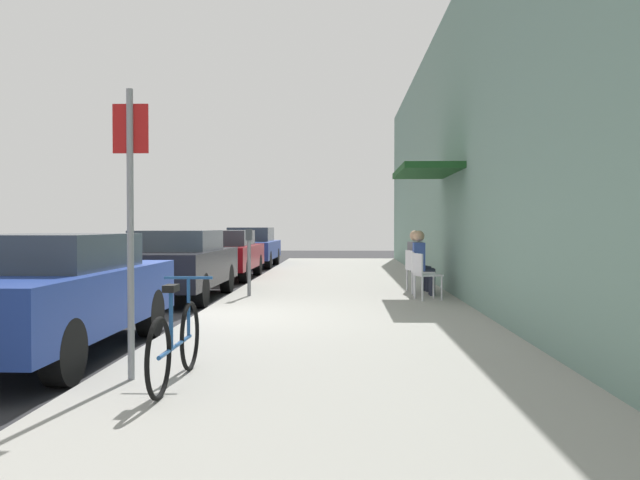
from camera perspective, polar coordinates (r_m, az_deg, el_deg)
The scene contains 15 objects.
ground_plane at distance 10.16m, azimuth -11.18°, elevation -7.28°, with size 60.00×60.00×0.00m, color #2D2D30.
sidewalk_slab at distance 11.87m, azimuth 1.77°, elevation -5.74°, with size 4.50×32.00×0.12m, color #9E9B93.
building_facade at distance 12.12m, azimuth 13.31°, elevation 8.54°, with size 1.40×32.00×6.10m.
parked_car_0 at distance 8.10m, azimuth -22.87°, elevation -4.24°, with size 1.80×4.40×1.41m.
parked_car_1 at distance 13.59m, azimuth -12.49°, elevation -1.99°, with size 1.80×4.40×1.41m.
parked_car_2 at distance 18.68m, azimuth -8.48°, elevation -1.17°, with size 1.80×4.40×1.38m.
parked_car_3 at distance 24.12m, azimuth -6.10°, elevation -0.58°, with size 1.80×4.40×1.45m.
parking_meter at distance 12.86m, azimuth -6.26°, elevation -1.51°, with size 0.12×0.10×1.32m.
street_sign at distance 6.04m, azimuth -16.34°, elevation 2.53°, with size 0.32×0.06×2.60m.
bicycle_0 at distance 5.86m, azimuth -12.57°, elevation -8.80°, with size 0.46×1.71×0.90m.
cafe_chair_0 at distance 12.26m, azimuth 9.15°, elevation -2.88°, with size 0.54×0.54×0.87m.
cafe_chair_1 at distance 13.09m, azimuth 8.68°, elevation -2.62°, with size 0.45×0.45×0.87m.
seated_patron_1 at distance 13.08m, azimuth 8.95°, elevation -1.78°, with size 0.43×0.36×1.29m.
cafe_chair_2 at distance 13.80m, azimuth 8.34°, elevation -2.42°, with size 0.52×0.52×0.87m.
seated_patron_2 at distance 13.81m, azimuth 8.58°, elevation -1.62°, with size 0.49×0.43×1.29m.
Camera 1 is at (2.30, -9.78, 1.50)m, focal length 36.37 mm.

